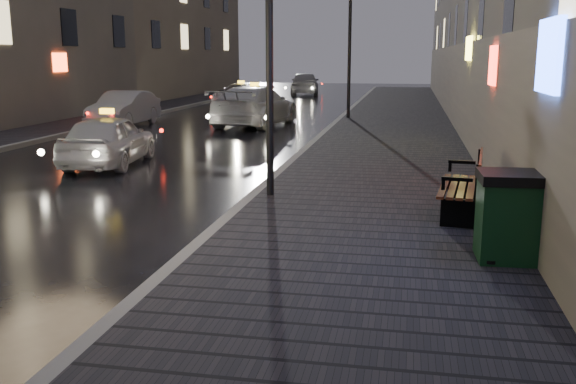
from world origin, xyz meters
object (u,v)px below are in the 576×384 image
lamp_far (350,39)px  car_far (305,83)px  car_left_mid (124,109)px  taxi_mid (255,106)px  taxi_near (109,140)px  trash_bin (507,215)px  lamp_near (269,17)px  bench (467,185)px  taxi_far (241,95)px

lamp_far → car_far: lamp_far is taller
car_left_mid → taxi_mid: (5.12, 1.13, 0.10)m
lamp_far → taxi_near: lamp_far is taller
trash_bin → taxi_mid: taxi_mid is taller
car_left_mid → car_far: bearing=79.7°
trash_bin → taxi_mid: size_ratio=0.21×
car_left_mid → lamp_far: bearing=23.1°
lamp_near → bench: 4.68m
taxi_near → taxi_far: 19.02m
lamp_far → bench: bearing=-78.0°
bench → car_left_mid: bearing=139.5°
taxi_mid → taxi_far: bearing=-64.9°
taxi_far → trash_bin: bearing=-62.5°
lamp_far → taxi_mid: (-3.53, -2.63, -2.69)m
lamp_near → taxi_mid: 14.09m
trash_bin → bench: bearing=95.1°
bench → trash_bin: (0.30, -2.37, 0.07)m
taxi_near → car_left_mid: size_ratio=0.93×
taxi_mid → taxi_far: (-2.93, 8.98, -0.15)m
car_far → car_left_mid: bearing=72.4°
lamp_far → car_far: 18.79m
car_left_mid → taxi_mid: taxi_mid is taller
bench → taxi_near: bearing=159.8°
lamp_near → taxi_far: lamp_near is taller
trash_bin → car_left_mid: (-12.56, 15.61, -0.05)m
trash_bin → lamp_far: bearing=99.2°
taxi_near → car_left_mid: (-3.65, 8.86, 0.03)m
lamp_far → trash_bin: lamp_far is taller
lamp_far → bench: size_ratio=2.51×
taxi_far → car_far: car_far is taller
lamp_far → car_far: bearing=105.0°
lamp_near → taxi_mid: (-3.53, 13.37, -2.69)m
trash_bin → taxi_mid: (-7.44, 16.74, 0.05)m
taxi_far → car_far: bearing=87.5°
car_far → trash_bin: bearing=95.6°
bench → trash_bin: bearing=-76.0°
taxi_mid → lamp_near: bearing=111.8°
bench → lamp_near: bearing=171.4°
taxi_mid → car_far: 20.63m
bench → trash_bin: 2.40m
lamp_far → bench: (3.61, -16.99, -2.82)m
taxi_near → car_far: size_ratio=0.81×
lamp_far → taxi_mid: bearing=-143.4°
car_far → lamp_near: bearing=90.5°
car_left_mid → taxi_mid: 5.24m
trash_bin → car_left_mid: size_ratio=0.28×
trash_bin → car_far: (-8.73, 37.33, 0.08)m
bench → taxi_near: 9.66m
lamp_near → car_left_mid: lamp_near is taller
car_left_mid → bench: bearing=-47.5°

